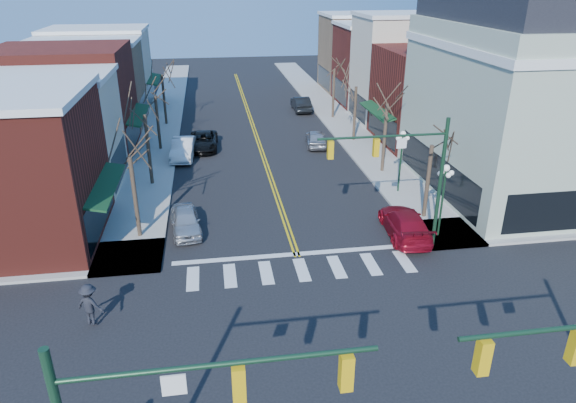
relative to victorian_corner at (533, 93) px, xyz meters
name	(u,v)px	position (x,y,z in m)	size (l,w,h in m)	color
ground	(330,352)	(-16.50, -14.50, -6.66)	(160.00, 160.00, 0.00)	black
sidewalk_left	(149,179)	(-25.25, 5.50, -6.58)	(3.50, 70.00, 0.15)	#9E9B93
sidewalk_right	(382,167)	(-7.75, 5.50, -6.58)	(3.50, 70.00, 0.15)	#9E9B93
bldg_left_stucco_a	(38,136)	(-32.00, 5.00, -2.91)	(10.00, 7.00, 7.50)	beige
bldg_left_brick_b	(66,102)	(-32.00, 13.00, -2.41)	(10.00, 9.00, 8.50)	maroon
bldg_left_tan	(87,86)	(-32.00, 21.25, -2.76)	(10.00, 7.50, 7.80)	#9B7755
bldg_left_stucco_b	(101,70)	(-32.00, 29.00, -2.56)	(10.00, 8.00, 8.20)	beige
bldg_right_brick_a	(440,97)	(-1.00, 11.25, -2.66)	(10.00, 8.50, 8.00)	maroon
bldg_right_stucco	(408,70)	(-1.00, 19.00, -1.66)	(10.00, 7.00, 10.00)	beige
bldg_right_brick_b	(383,65)	(-1.00, 26.50, -2.41)	(10.00, 8.00, 8.50)	maroon
bldg_right_tan	(363,53)	(-1.00, 34.50, -2.16)	(10.00, 8.00, 9.00)	#9B7755
victorian_corner	(533,93)	(0.00, 0.00, 0.00)	(12.25, 14.25, 13.30)	#A7B59C
traffic_mast_far_right	(407,168)	(-10.95, -7.10, -1.95)	(6.60, 0.28, 7.20)	#14331E
lamppost_corner	(444,189)	(-8.30, -6.00, -3.70)	(0.36, 0.36, 4.33)	#14331E
lamppost_midblock	(402,151)	(-8.30, 0.50, -3.70)	(0.36, 0.36, 4.33)	#14331E
tree_left_a	(135,199)	(-24.90, -3.50, -4.28)	(0.24, 0.24, 4.76)	#382B21
tree_left_b	(149,151)	(-24.90, 4.50, -4.14)	(0.24, 0.24, 5.04)	#382B21
tree_left_c	(158,124)	(-24.90, 12.50, -4.38)	(0.24, 0.24, 4.55)	#382B21
tree_left_d	(164,100)	(-24.90, 20.50, -4.21)	(0.24, 0.24, 4.90)	#382B21
tree_right_a	(428,183)	(-8.10, -3.50, -4.35)	(0.24, 0.24, 4.62)	#382B21
tree_right_b	(384,139)	(-8.10, 4.50, -4.07)	(0.24, 0.24, 5.18)	#382B21
tree_right_c	(355,114)	(-8.10, 12.50, -4.24)	(0.24, 0.24, 4.83)	#382B21
tree_right_d	(333,94)	(-8.10, 20.50, -4.17)	(0.24, 0.24, 4.97)	#382B21
car_left_near	(186,221)	(-22.35, -3.16, -5.97)	(1.62, 4.02, 1.37)	#B4B5B9
car_left_mid	(183,149)	(-22.90, 10.07, -5.87)	(1.68, 4.81, 1.58)	white
car_left_far	(203,141)	(-21.30, 12.25, -5.96)	(2.31, 5.02, 1.40)	black
car_right_near	(405,223)	(-10.10, -5.50, -5.90)	(2.12, 5.21, 1.51)	maroon
car_right_mid	(316,138)	(-11.70, 11.60, -5.96)	(1.65, 4.11, 1.40)	#A9A8AD
car_right_far	(301,104)	(-10.77, 24.18, -5.88)	(1.65, 4.74, 1.56)	black
pedestrian_dark_b	(90,305)	(-25.98, -11.40, -5.57)	(1.21, 0.69, 1.87)	black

